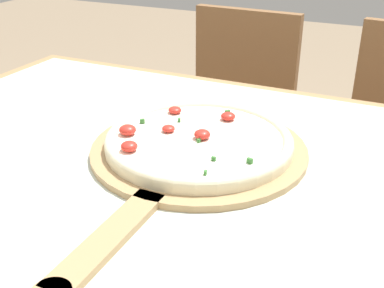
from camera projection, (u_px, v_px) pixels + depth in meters
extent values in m
cube|color=#A87F51|center=(202.00, 188.00, 0.82)|extent=(1.48, 1.01, 0.03)
cylinder|color=#A87F51|center=(70.00, 177.00, 1.61)|extent=(0.06, 0.06, 0.74)
cube|color=silver|center=(202.00, 179.00, 0.81)|extent=(1.40, 0.93, 0.00)
cylinder|color=tan|center=(199.00, 149.00, 0.89)|extent=(0.40, 0.40, 0.01)
cube|color=tan|center=(109.00, 238.00, 0.65)|extent=(0.04, 0.24, 0.01)
cylinder|color=beige|center=(199.00, 142.00, 0.89)|extent=(0.35, 0.35, 0.02)
torus|color=beige|center=(199.00, 138.00, 0.88)|extent=(0.35, 0.35, 0.02)
cylinder|color=white|center=(199.00, 138.00, 0.88)|extent=(0.31, 0.31, 0.00)
ellipsoid|color=red|center=(168.00, 129.00, 0.90)|extent=(0.02, 0.02, 0.01)
ellipsoid|color=red|center=(202.00, 134.00, 0.87)|extent=(0.03, 0.03, 0.02)
ellipsoid|color=red|center=(129.00, 146.00, 0.83)|extent=(0.03, 0.03, 0.02)
ellipsoid|color=red|center=(128.00, 130.00, 0.89)|extent=(0.03, 0.03, 0.02)
ellipsoid|color=red|center=(175.00, 110.00, 0.98)|extent=(0.03, 0.03, 0.01)
ellipsoid|color=red|center=(228.00, 116.00, 0.95)|extent=(0.03, 0.03, 0.02)
cube|color=#387533|center=(198.00, 139.00, 0.87)|extent=(0.01, 0.01, 0.01)
cube|color=#387533|center=(228.00, 112.00, 0.97)|extent=(0.01, 0.01, 0.01)
cube|color=#387533|center=(205.00, 173.00, 0.76)|extent=(0.01, 0.01, 0.01)
cube|color=#387533|center=(250.00, 161.00, 0.79)|extent=(0.01, 0.01, 0.01)
cube|color=#387533|center=(214.00, 159.00, 0.80)|extent=(0.01, 0.00, 0.01)
cube|color=#387533|center=(179.00, 120.00, 0.94)|extent=(0.01, 0.01, 0.01)
cube|color=#387533|center=(199.00, 141.00, 0.86)|extent=(0.00, 0.01, 0.01)
cube|color=#387533|center=(142.00, 121.00, 0.93)|extent=(0.01, 0.01, 0.01)
cube|color=brown|center=(222.00, 149.00, 1.68)|extent=(0.42, 0.42, 0.02)
cube|color=brown|center=(245.00, 72.00, 1.73)|extent=(0.38, 0.05, 0.44)
cylinder|color=brown|center=(161.00, 212.00, 1.72)|extent=(0.04, 0.04, 0.41)
cylinder|color=brown|center=(244.00, 238.00, 1.59)|extent=(0.04, 0.04, 0.41)
cylinder|color=brown|center=(201.00, 173.00, 1.97)|extent=(0.04, 0.04, 0.41)
cylinder|color=brown|center=(276.00, 192.00, 1.84)|extent=(0.04, 0.04, 0.41)
cylinder|color=brown|center=(314.00, 251.00, 1.52)|extent=(0.04, 0.04, 0.41)
cylinder|color=brown|center=(343.00, 204.00, 1.77)|extent=(0.04, 0.04, 0.41)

